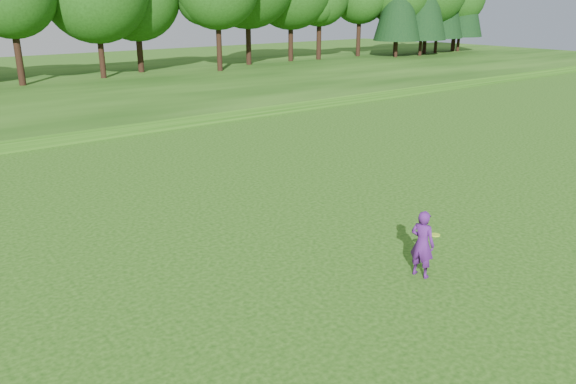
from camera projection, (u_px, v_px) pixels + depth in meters
ground at (367, 302)px, 12.54m from camera, size 140.00×140.00×0.00m
berm at (8, 97)px, 37.95m from camera, size 130.00×30.00×0.60m
walking_path at (76, 139)px, 27.53m from camera, size 130.00×1.60×0.04m
woman at (422, 244)px, 13.49m from camera, size 0.61×0.69×1.69m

